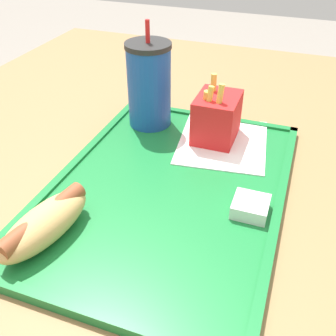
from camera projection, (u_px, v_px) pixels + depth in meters
name	position (u px, v px, depth m)	size (l,w,h in m)	color
dining_table	(159.00, 331.00, 0.78)	(1.29, 1.04, 0.73)	olive
food_tray	(168.00, 188.00, 0.55)	(0.44, 0.31, 0.01)	#197233
paper_napkin	(223.00, 142.00, 0.64)	(0.18, 0.16, 0.00)	white
soda_cup	(149.00, 85.00, 0.65)	(0.08, 0.08, 0.18)	#194CA5
hot_dog_far	(45.00, 223.00, 0.45)	(0.14, 0.07, 0.04)	tan
fries_carton	(216.00, 117.00, 0.63)	(0.08, 0.07, 0.10)	red
sauce_cup_mayo	(251.00, 206.00, 0.49)	(0.04, 0.04, 0.02)	silver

